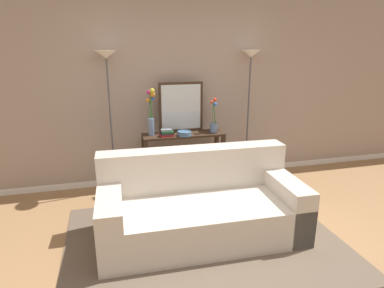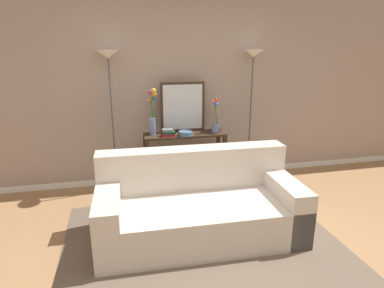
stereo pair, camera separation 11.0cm
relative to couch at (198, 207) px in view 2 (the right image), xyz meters
The scene contains 13 objects.
ground_plane 0.74m from the couch, 82.39° to the right, with size 16.00×16.00×0.02m, color #9E754C.
back_wall 1.98m from the couch, 86.91° to the left, with size 12.00×0.15×2.83m.
area_rug 0.34m from the couch, 90.63° to the right, with size 2.79×2.08×0.01m.
couch is the anchor object (origin of this frame).
console_table 1.28m from the couch, 84.70° to the left, with size 1.12×0.34×0.79m.
floor_lamp_left 2.00m from the couch, 121.54° to the left, with size 0.28×0.28×1.90m.
floor_lamp_right 2.13m from the couch, 50.61° to the left, with size 0.28×0.28×1.90m.
wall_mirror 1.62m from the couch, 85.08° to the left, with size 0.62×0.02×0.69m.
vase_tall_flowers 1.55m from the couch, 103.65° to the left, with size 0.13×0.11×0.63m.
vase_short_flowers 1.48m from the couch, 65.93° to the left, with size 0.11×0.12×0.49m.
fruit_bowl 1.26m from the couch, 84.72° to the left, with size 0.19×0.19×0.06m.
book_stack 1.29m from the couch, 96.18° to the left, with size 0.19×0.13×0.10m.
book_row_under_console 1.28m from the couch, 95.24° to the left, with size 0.45×0.18×0.13m.
Camera 2 is at (-0.85, -2.38, 1.95)m, focal length 30.69 mm.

